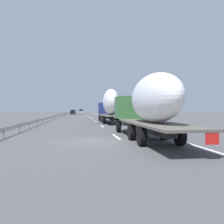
{
  "coord_description": "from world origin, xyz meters",
  "views": [
    {
      "loc": [
        -14.1,
        0.82,
        2.0
      ],
      "look_at": [
        15.9,
        -3.49,
        1.63
      ],
      "focal_mm": 36.04,
      "sensor_mm": 36.0,
      "label": 1
    }
  ],
  "objects_px": {
    "car_silver_hatch": "(81,112)",
    "truck_trailing": "(148,104)",
    "car_black_suv": "(73,112)",
    "road_sign": "(112,109)",
    "truck_lead": "(110,105)"
  },
  "relations": [
    {
      "from": "truck_lead",
      "to": "car_black_suv",
      "type": "height_order",
      "value": "truck_lead"
    },
    {
      "from": "road_sign",
      "to": "car_silver_hatch",
      "type": "bearing_deg",
      "value": 8.29
    },
    {
      "from": "car_silver_hatch",
      "to": "road_sign",
      "type": "bearing_deg",
      "value": -171.71
    },
    {
      "from": "truck_lead",
      "to": "car_silver_hatch",
      "type": "bearing_deg",
      "value": 3.31
    },
    {
      "from": "car_silver_hatch",
      "to": "car_black_suv",
      "type": "height_order",
      "value": "car_silver_hatch"
    },
    {
      "from": "truck_lead",
      "to": "road_sign",
      "type": "relative_size",
      "value": 4.41
    },
    {
      "from": "truck_trailing",
      "to": "road_sign",
      "type": "relative_size",
      "value": 4.39
    },
    {
      "from": "car_silver_hatch",
      "to": "road_sign",
      "type": "relative_size",
      "value": 1.33
    },
    {
      "from": "car_silver_hatch",
      "to": "car_black_suv",
      "type": "relative_size",
      "value": 0.93
    },
    {
      "from": "car_black_suv",
      "to": "truck_trailing",
      "type": "bearing_deg",
      "value": -174.4
    },
    {
      "from": "car_silver_hatch",
      "to": "road_sign",
      "type": "xyz_separation_m",
      "value": [
        -47.85,
        -6.97,
        1.18
      ]
    },
    {
      "from": "truck_trailing",
      "to": "car_silver_hatch",
      "type": "bearing_deg",
      "value": 2.58
    },
    {
      "from": "car_black_suv",
      "to": "road_sign",
      "type": "bearing_deg",
      "value": -163.19
    },
    {
      "from": "car_silver_hatch",
      "to": "truck_trailing",
      "type": "bearing_deg",
      "value": -177.42
    },
    {
      "from": "truck_trailing",
      "to": "truck_lead",
      "type": "bearing_deg",
      "value": 0.0
    }
  ]
}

